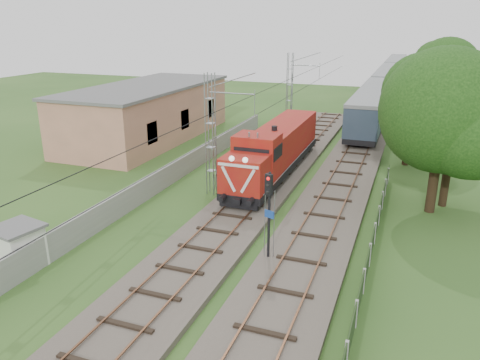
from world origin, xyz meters
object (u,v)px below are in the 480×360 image
at_px(signal_post, 269,202).
at_px(coach_rake, 387,80).
at_px(locomotive, 276,149).
at_px(relay_hut, 19,247).

bearing_deg(signal_post, coach_rake, 88.35).
xyz_separation_m(locomotive, signal_post, (3.39, -12.77, 1.03)).
distance_m(coach_rake, signal_post, 55.66).
relative_size(locomotive, coach_rake, 0.23).
xyz_separation_m(locomotive, coach_rake, (5.00, 42.87, 0.42)).
bearing_deg(relay_hut, locomotive, 66.77).
bearing_deg(signal_post, locomotive, 104.89).
bearing_deg(locomotive, signal_post, -75.11).
bearing_deg(signal_post, relay_hut, -157.49).
height_order(locomotive, signal_post, signal_post).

